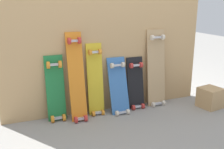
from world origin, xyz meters
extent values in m
plane|color=gray|center=(0.00, 0.00, 0.00)|extent=(12.00, 12.00, 0.00)
cube|color=tan|center=(0.00, 0.07, 0.91)|extent=(2.29, 0.04, 1.82)
cube|color=#1E7238|center=(-0.59, 0.00, 0.31)|extent=(0.19, 0.10, 0.73)
cube|color=#B7B7BF|center=(-0.59, -0.06, 0.03)|extent=(0.08, 0.04, 0.03)
cube|color=#B7B7BF|center=(-0.59, 0.01, 0.58)|extent=(0.08, 0.04, 0.03)
cylinder|color=orange|center=(-0.65, -0.08, 0.04)|extent=(0.03, 0.07, 0.07)
cylinder|color=orange|center=(-0.54, -0.08, 0.04)|extent=(0.03, 0.07, 0.07)
cylinder|color=orange|center=(-0.65, -0.01, 0.59)|extent=(0.03, 0.07, 0.07)
cylinder|color=orange|center=(-0.54, -0.01, 0.59)|extent=(0.03, 0.07, 0.07)
cube|color=orange|center=(-0.38, -0.05, 0.41)|extent=(0.16, 0.20, 0.96)
cube|color=#B7B7BF|center=(-0.38, -0.15, 0.03)|extent=(0.07, 0.04, 0.03)
cube|color=#B7B7BF|center=(-0.38, 0.00, 0.81)|extent=(0.07, 0.04, 0.03)
cylinder|color=red|center=(-0.43, -0.17, 0.03)|extent=(0.03, 0.06, 0.06)
cylinder|color=red|center=(-0.33, -0.17, 0.03)|extent=(0.03, 0.06, 0.06)
cylinder|color=red|center=(-0.43, -0.02, 0.81)|extent=(0.03, 0.06, 0.06)
cylinder|color=red|center=(-0.33, -0.02, 0.81)|extent=(0.03, 0.06, 0.06)
cube|color=gold|center=(-0.17, 0.00, 0.35)|extent=(0.17, 0.11, 0.84)
cube|color=#B7B7BF|center=(-0.17, -0.07, 0.03)|extent=(0.08, 0.04, 0.03)
cube|color=#B7B7BF|center=(-0.17, 0.01, 0.68)|extent=(0.08, 0.04, 0.03)
cylinder|color=orange|center=(-0.22, -0.08, 0.03)|extent=(0.03, 0.06, 0.06)
cylinder|color=orange|center=(-0.11, -0.08, 0.03)|extent=(0.03, 0.06, 0.06)
cylinder|color=orange|center=(-0.22, -0.01, 0.68)|extent=(0.03, 0.06, 0.06)
cylinder|color=orange|center=(-0.11, -0.01, 0.68)|extent=(0.03, 0.06, 0.06)
cube|color=#386BAD|center=(0.08, -0.06, 0.26)|extent=(0.21, 0.21, 0.67)
cube|color=#B7B7BF|center=(0.08, -0.15, 0.02)|extent=(0.09, 0.04, 0.03)
cube|color=#B7B7BF|center=(0.08, -0.01, 0.52)|extent=(0.09, 0.04, 0.03)
cylinder|color=beige|center=(0.02, -0.17, 0.03)|extent=(0.03, 0.06, 0.06)
cylinder|color=beige|center=(0.15, -0.17, 0.03)|extent=(0.03, 0.06, 0.06)
cylinder|color=beige|center=(0.02, -0.02, 0.52)|extent=(0.03, 0.06, 0.06)
cylinder|color=beige|center=(0.15, -0.02, 0.52)|extent=(0.03, 0.06, 0.06)
cube|color=black|center=(0.31, -0.01, 0.26)|extent=(0.19, 0.12, 0.65)
cube|color=#B7B7BF|center=(0.31, -0.07, 0.03)|extent=(0.09, 0.04, 0.03)
cube|color=#B7B7BF|center=(0.31, 0.00, 0.50)|extent=(0.09, 0.04, 0.03)
cylinder|color=red|center=(0.25, -0.09, 0.03)|extent=(0.03, 0.06, 0.06)
cylinder|color=red|center=(0.37, -0.09, 0.03)|extent=(0.03, 0.06, 0.06)
cylinder|color=red|center=(0.25, -0.01, 0.50)|extent=(0.03, 0.06, 0.06)
cylinder|color=red|center=(0.37, -0.01, 0.50)|extent=(0.03, 0.06, 0.06)
cube|color=tan|center=(0.58, -0.01, 0.41)|extent=(0.22, 0.12, 0.95)
cube|color=#B7B7BF|center=(0.58, -0.08, 0.03)|extent=(0.10, 0.04, 0.03)
cube|color=#B7B7BF|center=(0.58, 0.01, 0.80)|extent=(0.10, 0.04, 0.03)
cylinder|color=beige|center=(0.51, -0.09, 0.03)|extent=(0.03, 0.06, 0.06)
cylinder|color=beige|center=(0.65, -0.09, 0.03)|extent=(0.03, 0.06, 0.06)
cylinder|color=beige|center=(0.51, -0.01, 0.80)|extent=(0.03, 0.06, 0.06)
cylinder|color=beige|center=(0.65, -0.01, 0.80)|extent=(0.03, 0.06, 0.06)
cube|color=tan|center=(1.12, -0.33, 0.12)|extent=(0.27, 0.27, 0.23)
camera|label=1|loc=(-1.01, -2.62, 1.20)|focal=42.94mm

